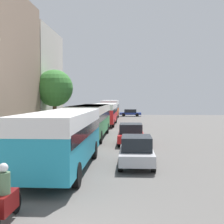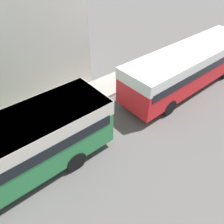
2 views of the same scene
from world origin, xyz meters
TOP-DOWN VIEW (x-y plane):
  - bus_third_in_line at (-1.63, 34.29)m, footprint 2.67×10.71m

SIDE VIEW (x-z plane):
  - bus_third_in_line at x=-1.63m, z-range 0.44..3.25m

